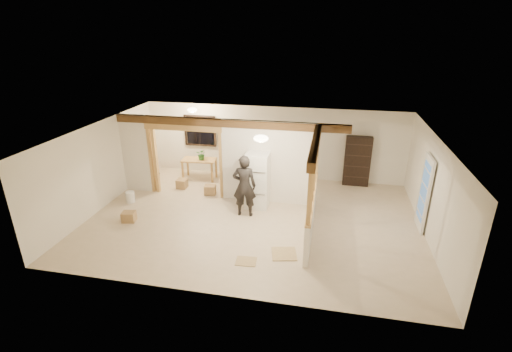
% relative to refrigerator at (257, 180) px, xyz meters
% --- Properties ---
extents(floor, '(9.00, 6.50, 0.01)m').
position_rel_refrigerator_xyz_m(floor, '(0.05, -0.81, -0.82)').
color(floor, beige).
rests_on(floor, ground).
extents(ceiling, '(9.00, 6.50, 0.01)m').
position_rel_refrigerator_xyz_m(ceiling, '(0.05, -0.81, 1.68)').
color(ceiling, white).
extents(wall_back, '(9.00, 0.01, 2.50)m').
position_rel_refrigerator_xyz_m(wall_back, '(0.05, 2.44, 0.43)').
color(wall_back, white).
rests_on(wall_back, floor).
extents(wall_front, '(9.00, 0.01, 2.50)m').
position_rel_refrigerator_xyz_m(wall_front, '(0.05, -4.06, 0.43)').
color(wall_front, white).
rests_on(wall_front, floor).
extents(wall_left, '(0.01, 6.50, 2.50)m').
position_rel_refrigerator_xyz_m(wall_left, '(-4.45, -0.81, 0.43)').
color(wall_left, white).
rests_on(wall_left, floor).
extents(wall_right, '(0.01, 6.50, 2.50)m').
position_rel_refrigerator_xyz_m(wall_right, '(4.55, -0.81, 0.43)').
color(wall_right, white).
rests_on(wall_right, floor).
extents(partition_left_stub, '(0.90, 0.12, 2.50)m').
position_rel_refrigerator_xyz_m(partition_left_stub, '(-4.00, 0.39, 0.43)').
color(partition_left_stub, white).
rests_on(partition_left_stub, floor).
extents(partition_center, '(2.80, 0.12, 2.50)m').
position_rel_refrigerator_xyz_m(partition_center, '(0.25, 0.39, 0.43)').
color(partition_center, white).
rests_on(partition_center, floor).
extents(doorway_frame, '(2.46, 0.14, 2.20)m').
position_rel_refrigerator_xyz_m(doorway_frame, '(-2.35, 0.39, 0.28)').
color(doorway_frame, tan).
rests_on(doorway_frame, floor).
extents(header_beam_back, '(7.00, 0.18, 0.22)m').
position_rel_refrigerator_xyz_m(header_beam_back, '(-0.95, 0.39, 1.56)').
color(header_beam_back, brown).
rests_on(header_beam_back, ceiling).
extents(header_beam_right, '(0.18, 3.30, 0.22)m').
position_rel_refrigerator_xyz_m(header_beam_right, '(1.65, -1.21, 1.56)').
color(header_beam_right, brown).
rests_on(header_beam_right, ceiling).
extents(pony_wall, '(0.12, 3.20, 1.00)m').
position_rel_refrigerator_xyz_m(pony_wall, '(1.65, -1.21, -0.32)').
color(pony_wall, white).
rests_on(pony_wall, floor).
extents(stud_partition, '(0.14, 3.20, 1.32)m').
position_rel_refrigerator_xyz_m(stud_partition, '(1.65, -1.21, 0.84)').
color(stud_partition, tan).
rests_on(stud_partition, pony_wall).
extents(window_back, '(1.12, 0.10, 1.10)m').
position_rel_refrigerator_xyz_m(window_back, '(-2.55, 2.36, 0.73)').
color(window_back, black).
rests_on(window_back, wall_back).
extents(french_door, '(0.12, 0.86, 2.00)m').
position_rel_refrigerator_xyz_m(french_door, '(4.47, -0.41, 0.18)').
color(french_door, white).
rests_on(french_door, floor).
extents(ceiling_dome_main, '(0.36, 0.36, 0.16)m').
position_rel_refrigerator_xyz_m(ceiling_dome_main, '(0.35, -1.31, 1.66)').
color(ceiling_dome_main, '#FFEABF').
rests_on(ceiling_dome_main, ceiling).
extents(ceiling_dome_util, '(0.32, 0.32, 0.14)m').
position_rel_refrigerator_xyz_m(ceiling_dome_util, '(-2.45, 1.49, 1.66)').
color(ceiling_dome_util, '#FFEABF').
rests_on(ceiling_dome_util, ceiling).
extents(hanging_bulb, '(0.07, 0.07, 0.07)m').
position_rel_refrigerator_xyz_m(hanging_bulb, '(-1.95, 0.79, 1.36)').
color(hanging_bulb, '#FFD88C').
rests_on(hanging_bulb, ceiling).
extents(refrigerator, '(0.67, 0.66, 1.64)m').
position_rel_refrigerator_xyz_m(refrigerator, '(0.00, 0.00, 0.00)').
color(refrigerator, silver).
rests_on(refrigerator, floor).
extents(woman, '(0.69, 0.48, 1.79)m').
position_rel_refrigerator_xyz_m(woman, '(-0.24, -0.64, 0.07)').
color(woman, '#2A2324').
rests_on(woman, floor).
extents(work_table, '(1.20, 0.67, 0.73)m').
position_rel_refrigerator_xyz_m(work_table, '(-2.40, 1.68, -0.46)').
color(work_table, tan).
rests_on(work_table, floor).
extents(potted_plant, '(0.35, 0.30, 0.39)m').
position_rel_refrigerator_xyz_m(potted_plant, '(-2.28, 1.65, 0.10)').
color(potted_plant, '#326523').
rests_on(potted_plant, work_table).
extents(shop_vac, '(0.40, 0.40, 0.51)m').
position_rel_refrigerator_xyz_m(shop_vac, '(-4.15, 1.70, -0.56)').
color(shop_vac, '#B62811').
rests_on(shop_vac, floor).
extents(bookshelf, '(0.84, 0.28, 1.68)m').
position_rel_refrigerator_xyz_m(bookshelf, '(2.93, 2.23, 0.02)').
color(bookshelf, black).
rests_on(bookshelf, floor).
extents(bucket, '(0.31, 0.31, 0.34)m').
position_rel_refrigerator_xyz_m(bucket, '(-3.84, -0.53, -0.65)').
color(bucket, white).
rests_on(bucket, floor).
extents(box_util_a, '(0.39, 0.34, 0.30)m').
position_rel_refrigerator_xyz_m(box_util_a, '(-1.64, 0.50, -0.67)').
color(box_util_a, '#9E7A4C').
rests_on(box_util_a, floor).
extents(box_util_b, '(0.32, 0.32, 0.30)m').
position_rel_refrigerator_xyz_m(box_util_b, '(-2.71, 0.80, -0.67)').
color(box_util_b, '#9E7A4C').
rests_on(box_util_b, floor).
extents(box_front, '(0.39, 0.34, 0.28)m').
position_rel_refrigerator_xyz_m(box_front, '(-3.26, -1.65, -0.68)').
color(box_front, '#9E7A4C').
rests_on(box_front, floor).
extents(floor_panel_near, '(0.68, 0.68, 0.02)m').
position_rel_refrigerator_xyz_m(floor_panel_near, '(1.12, -2.38, -0.81)').
color(floor_panel_near, tan).
rests_on(floor_panel_near, floor).
extents(floor_panel_far, '(0.49, 0.41, 0.01)m').
position_rel_refrigerator_xyz_m(floor_panel_far, '(0.31, -2.85, -0.81)').
color(floor_panel_far, tan).
rests_on(floor_panel_far, floor).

